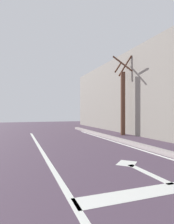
% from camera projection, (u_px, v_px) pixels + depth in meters
% --- Properties ---
extents(lane_line_center, '(0.12, 20.00, 0.01)m').
position_uv_depth(lane_line_center, '(81.00, 215.00, 2.46)').
color(lane_line_center, silver).
rests_on(lane_line_center, ground).
extents(stop_bar, '(3.45, 0.40, 0.01)m').
position_uv_depth(stop_bar, '(169.00, 188.00, 3.33)').
color(stop_bar, silver).
rests_on(stop_bar, ground).
extents(lane_arrow_stem, '(0.16, 1.40, 0.01)m').
position_uv_depth(lane_arrow_stem, '(148.00, 173.00, 4.16)').
color(lane_arrow_stem, silver).
rests_on(lane_arrow_stem, ground).
extents(lane_arrow_head, '(0.71, 0.71, 0.01)m').
position_uv_depth(lane_arrow_head, '(127.00, 163.00, 4.96)').
color(lane_arrow_head, silver).
rests_on(lane_arrow_head, ground).
extents(traffic_signal_mast, '(4.04, 0.34, 5.65)m').
position_uv_depth(traffic_signal_mast, '(169.00, 18.00, 5.21)').
color(traffic_signal_mast, '#4F6356').
rests_on(traffic_signal_mast, ground).
extents(roadside_tree, '(1.20, 1.17, 4.64)m').
position_uv_depth(roadside_tree, '(123.00, 99.00, 11.07)').
color(roadside_tree, brown).
rests_on(roadside_tree, ground).
extents(building_block, '(8.29, 13.16, 5.01)m').
position_uv_depth(building_block, '(154.00, 98.00, 15.49)').
color(building_block, gray).
rests_on(building_block, ground).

